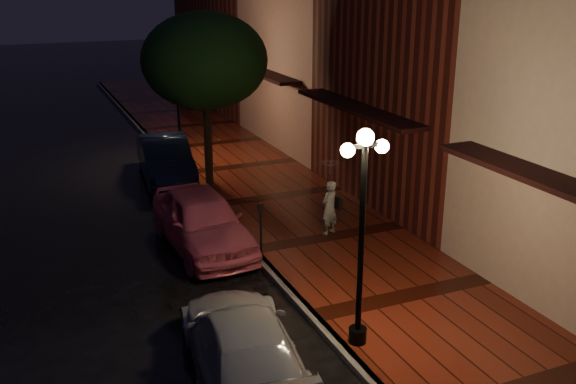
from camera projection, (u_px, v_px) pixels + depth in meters
name	position (u px, v px, depth m)	size (l,w,h in m)	color
ground	(253.00, 255.00, 16.94)	(120.00, 120.00, 0.00)	black
sidewalk	(329.00, 239.00, 17.75)	(4.50, 60.00, 0.15)	#46160C
curb	(253.00, 252.00, 16.92)	(0.25, 60.00, 0.15)	#595451
storefront_mid	(443.00, 27.00, 19.51)	(5.00, 8.00, 11.00)	#511914
storefront_far	(326.00, 38.00, 26.80)	(5.00, 8.00, 9.00)	#8C5951
storefront_extra	(245.00, 13.00, 35.34)	(5.00, 12.00, 10.00)	#511914
streetlamp_near	(362.00, 227.00, 11.88)	(0.96, 0.36, 4.31)	black
streetlamp_far	(178.00, 99.00, 24.06)	(0.96, 0.36, 4.31)	black
street_tree	(205.00, 64.00, 21.01)	(4.16, 4.16, 5.80)	black
pink_car	(202.00, 221.00, 17.11)	(1.87, 4.65, 1.58)	#DB5A78
navy_car	(165.00, 159.00, 22.91)	(1.63, 4.66, 1.54)	black
silver_car	(242.00, 344.00, 11.62)	(1.88, 4.64, 1.35)	#B7B7BF
woman_with_umbrella	(330.00, 185.00, 17.52)	(0.89, 0.91, 2.15)	white
parking_meter	(261.00, 223.00, 16.51)	(0.13, 0.10, 1.34)	black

